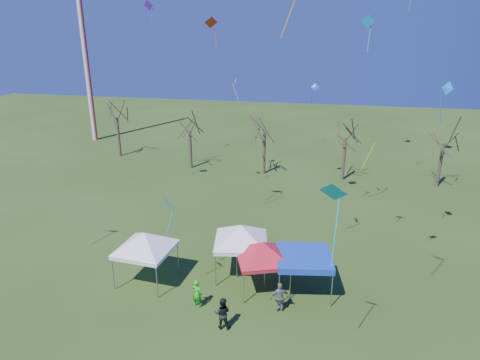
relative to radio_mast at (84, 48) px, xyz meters
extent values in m
plane|color=#2A4215|center=(28.00, -34.00, -12.50)|extent=(140.00, 140.00, 0.00)
cylinder|color=silver|center=(0.00, 0.00, 0.00)|extent=(0.70, 0.70, 25.00)
cylinder|color=#3D2D21|center=(7.15, -6.62, -10.11)|extent=(0.32, 0.32, 4.78)
cylinder|color=#3D2D21|center=(17.23, -9.35, -10.36)|extent=(0.32, 0.32, 4.28)
cylinder|color=#3D2D21|center=(25.63, -9.62, -10.18)|extent=(0.32, 0.32, 4.64)
cylinder|color=#3D2D21|center=(34.03, -9.96, -10.26)|extent=(0.32, 0.32, 4.49)
cylinder|color=#3D2D21|center=(43.36, -10.00, -10.26)|extent=(0.32, 0.32, 4.47)
cylinder|color=gray|center=(20.00, -33.19, -11.45)|extent=(0.06, 0.06, 2.10)
cylinder|color=gray|center=(20.27, -30.27, -11.45)|extent=(0.06, 0.06, 2.10)
cylinder|color=gray|center=(22.93, -33.46, -11.45)|extent=(0.06, 0.06, 2.10)
cylinder|color=gray|center=(23.20, -30.54, -11.45)|extent=(0.06, 0.06, 2.10)
cube|color=white|center=(21.60, -31.87, -10.28)|extent=(3.42, 3.42, 0.25)
pyramid|color=white|center=(21.60, -31.87, -9.10)|extent=(4.43, 4.43, 1.05)
cylinder|color=gray|center=(25.99, -31.55, -11.42)|extent=(0.06, 0.06, 2.16)
cylinder|color=gray|center=(25.48, -28.58, -11.42)|extent=(0.06, 0.06, 2.16)
cylinder|color=gray|center=(28.96, -31.05, -11.42)|extent=(0.06, 0.06, 2.16)
cylinder|color=gray|center=(28.46, -28.07, -11.42)|extent=(0.06, 0.06, 2.16)
cube|color=white|center=(27.22, -29.81, -10.22)|extent=(3.73, 3.73, 0.26)
pyramid|color=white|center=(27.22, -29.81, -9.01)|extent=(4.51, 4.51, 1.08)
cylinder|color=gray|center=(28.03, -32.97, -11.52)|extent=(0.06, 0.06, 1.97)
cylinder|color=gray|center=(27.07, -30.39, -11.52)|extent=(0.06, 0.06, 1.97)
cylinder|color=gray|center=(30.61, -32.01, -11.52)|extent=(0.06, 0.06, 1.97)
cylinder|color=gray|center=(29.65, -29.43, -11.52)|extent=(0.06, 0.06, 1.97)
cube|color=red|center=(28.84, -31.20, -10.41)|extent=(3.79, 3.79, 0.24)
pyramid|color=red|center=(28.84, -31.20, -9.31)|extent=(3.91, 3.91, 0.98)
cylinder|color=gray|center=(30.05, -32.76, -11.44)|extent=(0.06, 0.06, 2.13)
cylinder|color=gray|center=(29.57, -29.82, -11.44)|extent=(0.06, 0.06, 2.13)
cylinder|color=gray|center=(32.99, -32.29, -11.44)|extent=(0.06, 0.06, 2.13)
cylinder|color=gray|center=(32.52, -29.34, -11.44)|extent=(0.06, 0.06, 2.13)
cube|color=#1034A7|center=(31.28, -31.05, -10.24)|extent=(3.67, 3.67, 0.26)
cube|color=#1034A7|center=(31.28, -31.05, -10.05)|extent=(3.67, 3.67, 0.13)
imported|color=slate|center=(30.16, -33.25, -11.58)|extent=(1.17, 0.81, 1.84)
imported|color=green|center=(25.47, -33.76, -11.63)|extent=(0.74, 0.61, 1.75)
imported|color=black|center=(27.34, -35.25, -11.59)|extent=(0.94, 0.76, 1.82)
cone|color=blue|center=(33.81, -28.69, 2.98)|extent=(0.77, 0.39, 0.73)
cube|color=blue|center=(33.95, -28.73, 2.11)|extent=(0.11, 0.33, 1.38)
cone|color=blue|center=(30.76, -12.74, -2.63)|extent=(0.79, 0.38, 0.74)
cube|color=blue|center=(30.50, -12.75, -3.58)|extent=(0.06, 0.55, 1.53)
cone|color=purple|center=(13.72, -10.14, 4.69)|extent=(1.23, 0.81, 1.05)
cube|color=purple|center=(13.99, -10.21, 3.42)|extent=(0.18, 0.60, 2.00)
cone|color=#E1FC1A|center=(35.68, -16.08, -6.50)|extent=(0.71, 0.95, 0.73)
cube|color=#E1FC1A|center=(35.76, -16.53, -7.91)|extent=(0.94, 0.21, 2.41)
cone|color=#147CDB|center=(39.27, -24.50, -0.92)|extent=(0.72, 0.87, 0.90)
cube|color=#147CDB|center=(39.12, -24.30, -2.20)|extent=(0.46, 0.35, 2.12)
cone|color=#F8AB1A|center=(22.86, -11.44, -2.47)|extent=(0.38, 0.90, 0.87)
cube|color=#F8AB1A|center=(22.80, -11.14, -3.48)|extent=(0.64, 0.17, 1.61)
cube|color=orange|center=(29.89, -31.36, 3.16)|extent=(0.71, 0.17, 1.90)
cone|color=red|center=(22.19, -17.56, 3.03)|extent=(1.35, 1.21, 0.97)
cube|color=red|center=(22.47, -17.40, 1.91)|extent=(0.38, 0.61, 1.69)
cone|color=#0CB6A6|center=(23.69, -32.88, -6.50)|extent=(1.02, 1.00, 0.87)
cube|color=#0CB6A6|center=(23.86, -33.04, -7.46)|extent=(0.37, 0.38, 1.47)
cone|color=#0DAAD0|center=(32.52, -37.41, -3.38)|extent=(1.31, 1.02, 1.01)
cube|color=#0DAAD0|center=(32.72, -37.46, -5.15)|extent=(0.16, 0.45, 2.96)
camera|label=1|loc=(32.08, -53.57, 2.79)|focal=32.00mm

